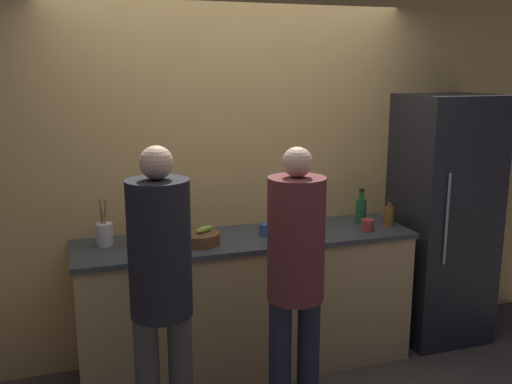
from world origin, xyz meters
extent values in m
cube|color=#E0B266|center=(0.00, 0.67, 1.30)|extent=(5.20, 0.06, 2.60)
cube|color=tan|center=(0.00, 0.36, 0.46)|extent=(2.27, 0.62, 0.91)
cube|color=#383D42|center=(0.00, 0.36, 0.93)|extent=(2.30, 0.65, 0.03)
cube|color=#232328|center=(1.56, 0.35, 0.94)|extent=(0.65, 0.60, 1.88)
cylinder|color=#99999E|center=(1.37, 0.03, 1.03)|extent=(0.02, 0.02, 0.66)
cylinder|color=#4C4742|center=(-0.61, -0.42, 0.41)|extent=(0.13, 0.13, 0.82)
cylinder|color=black|center=(-0.70, -0.42, 1.17)|extent=(0.32, 0.32, 0.71)
sphere|color=#DBAD89|center=(-0.70, -0.42, 1.61)|extent=(0.17, 0.17, 0.17)
cylinder|color=#232838|center=(-0.04, -0.40, 0.40)|extent=(0.13, 0.13, 0.80)
cylinder|color=#232838|center=(0.14, -0.40, 0.40)|extent=(0.13, 0.13, 0.80)
cylinder|color=brown|center=(0.05, -0.40, 1.14)|extent=(0.32, 0.32, 0.70)
sphere|color=#DBAD89|center=(0.05, -0.40, 1.57)|extent=(0.17, 0.17, 0.17)
cylinder|color=brown|center=(-0.34, 0.28, 0.99)|extent=(0.26, 0.26, 0.08)
ellipsoid|color=#99BC38|center=(-0.31, 0.28, 1.05)|extent=(0.15, 0.12, 0.04)
cylinder|color=silver|center=(-0.93, 0.44, 1.02)|extent=(0.11, 0.11, 0.15)
cylinder|color=#99754C|center=(-0.94, 0.44, 1.13)|extent=(0.01, 0.05, 0.24)
cylinder|color=#99754C|center=(-0.92, 0.45, 1.13)|extent=(0.03, 0.05, 0.24)
cylinder|color=#99754C|center=(-0.93, 0.43, 1.13)|extent=(0.05, 0.01, 0.24)
cylinder|color=#236033|center=(0.90, 0.42, 1.04)|extent=(0.08, 0.08, 0.18)
cylinder|color=#236033|center=(0.90, 0.42, 1.16)|extent=(0.03, 0.03, 0.06)
cylinder|color=black|center=(0.90, 0.42, 1.20)|extent=(0.04, 0.04, 0.02)
cylinder|color=red|center=(-0.76, 0.36, 1.04)|extent=(0.07, 0.07, 0.18)
cylinder|color=red|center=(-0.76, 0.36, 1.16)|extent=(0.03, 0.03, 0.06)
cylinder|color=black|center=(-0.76, 0.36, 1.19)|extent=(0.04, 0.04, 0.02)
cylinder|color=brown|center=(1.05, 0.27, 1.02)|extent=(0.07, 0.07, 0.14)
cylinder|color=brown|center=(1.05, 0.27, 1.11)|extent=(0.03, 0.03, 0.04)
cylinder|color=black|center=(1.05, 0.27, 1.14)|extent=(0.04, 0.04, 0.02)
cylinder|color=#A33D33|center=(0.84, 0.21, 0.99)|extent=(0.09, 0.09, 0.08)
cylinder|color=#335184|center=(0.12, 0.33, 0.99)|extent=(0.07, 0.07, 0.08)
cylinder|color=#3D3D42|center=(-0.51, 0.51, 1.01)|extent=(0.14, 0.14, 0.12)
sphere|color=#2D6B33|center=(-0.51, 0.51, 1.14)|extent=(0.18, 0.18, 0.18)
camera|label=1|loc=(-1.10, -3.19, 2.07)|focal=40.00mm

